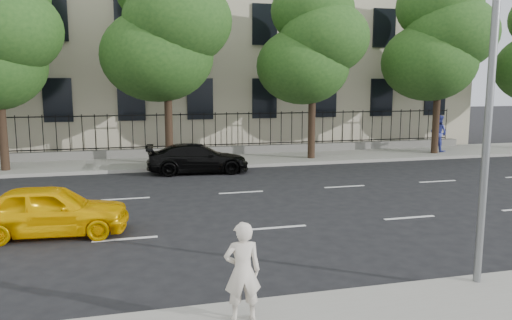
% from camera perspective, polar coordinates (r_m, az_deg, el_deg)
% --- Properties ---
extents(ground, '(120.00, 120.00, 0.00)m').
position_cam_1_polar(ground, '(11.38, 6.22, -11.19)').
color(ground, black).
rests_on(ground, ground).
extents(far_sidewalk, '(60.00, 4.00, 0.15)m').
position_cam_1_polar(far_sidewalk, '(24.59, -5.32, -0.09)').
color(far_sidewalk, gray).
rests_on(far_sidewalk, ground).
extents(lane_markings, '(49.60, 4.62, 0.01)m').
position_cam_1_polar(lane_markings, '(15.71, 0.09, -5.45)').
color(lane_markings, silver).
rests_on(lane_markings, ground).
extents(masonry_building, '(34.60, 12.11, 18.50)m').
position_cam_1_polar(masonry_building, '(33.55, -8.11, 17.59)').
color(masonry_building, beige).
rests_on(masonry_building, ground).
extents(iron_fence, '(30.00, 0.50, 2.20)m').
position_cam_1_polar(iron_fence, '(26.17, -5.94, 1.71)').
color(iron_fence, slate).
rests_on(iron_fence, far_sidewalk).
extents(street_light, '(0.25, 3.32, 8.05)m').
position_cam_1_polar(street_light, '(10.44, 23.81, 15.04)').
color(street_light, slate).
rests_on(street_light, near_sidewalk).
extents(tree_c, '(5.89, 5.50, 9.80)m').
position_cam_1_polar(tree_c, '(23.55, -10.18, 14.88)').
color(tree_c, '#382619').
rests_on(tree_c, far_sidewalk).
extents(tree_d, '(5.34, 4.94, 8.84)m').
position_cam_1_polar(tree_d, '(25.05, 6.49, 13.28)').
color(tree_d, '#382619').
rests_on(tree_d, far_sidewalk).
extents(tree_e, '(5.71, 5.31, 9.46)m').
position_cam_1_polar(tree_e, '(28.32, 20.22, 13.02)').
color(tree_e, '#382619').
rests_on(tree_e, far_sidewalk).
extents(yellow_taxi, '(4.00, 1.88, 1.32)m').
position_cam_1_polar(yellow_taxi, '(13.83, -22.47, -5.33)').
color(yellow_taxi, '#FFC000').
rests_on(yellow_taxi, ground).
extents(black_sedan, '(4.48, 2.07, 1.27)m').
position_cam_1_polar(black_sedan, '(21.72, -6.67, 0.19)').
color(black_sedan, black).
rests_on(black_sedan, ground).
extents(woman_near, '(0.61, 0.42, 1.61)m').
position_cam_1_polar(woman_near, '(8.03, -1.56, -12.61)').
color(woman_near, beige).
rests_on(woman_near, near_sidewalk).
extents(pedestrian_far, '(1.03, 1.16, 1.99)m').
position_cam_1_polar(pedestrian_far, '(28.89, 20.11, 2.89)').
color(pedestrian_far, '#343E99').
rests_on(pedestrian_far, far_sidewalk).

